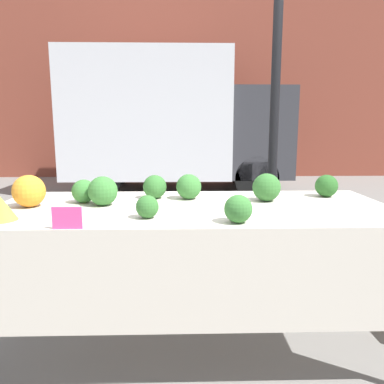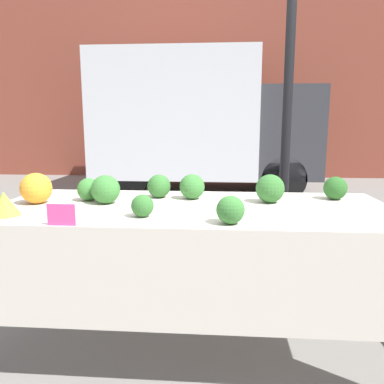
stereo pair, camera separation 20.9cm
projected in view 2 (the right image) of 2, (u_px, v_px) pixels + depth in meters
name	position (u px, v px, depth m)	size (l,w,h in m)	color
ground_plane	(192.00, 345.00, 2.26)	(40.00, 40.00, 0.00)	gray
building_facade	(215.00, 56.00, 9.38)	(16.00, 0.60, 6.02)	brown
tent_pole	(286.00, 133.00, 2.77)	(0.07, 0.07, 2.51)	black
parked_truck	(199.00, 121.00, 7.34)	(4.10, 2.28, 2.61)	silver
market_table	(191.00, 226.00, 2.06)	(2.23, 0.95, 0.86)	beige
orange_cauliflower	(36.00, 188.00, 2.16)	(0.18, 0.18, 0.18)	orange
romanesco_head	(4.00, 204.00, 1.87)	(0.15, 0.15, 0.12)	#93B238
broccoli_head_0	(230.00, 210.00, 1.72)	(0.13, 0.13, 0.13)	#387533
broccoli_head_1	(192.00, 187.00, 2.29)	(0.15, 0.15, 0.15)	#387533
broccoli_head_2	(142.00, 206.00, 1.85)	(0.11, 0.11, 0.11)	#336B2D
broccoli_head_3	(159.00, 186.00, 2.34)	(0.15, 0.15, 0.15)	#336B2D
broccoli_head_4	(335.00, 188.00, 2.28)	(0.14, 0.14, 0.14)	#285B23
broccoli_head_5	(270.00, 189.00, 2.18)	(0.17, 0.17, 0.17)	#336B2D
broccoli_head_6	(89.00, 189.00, 2.24)	(0.14, 0.14, 0.14)	#387533
broccoli_head_7	(106.00, 189.00, 2.16)	(0.17, 0.17, 0.17)	#387533
price_sign	(61.00, 215.00, 1.69)	(0.13, 0.01, 0.10)	#EF4793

